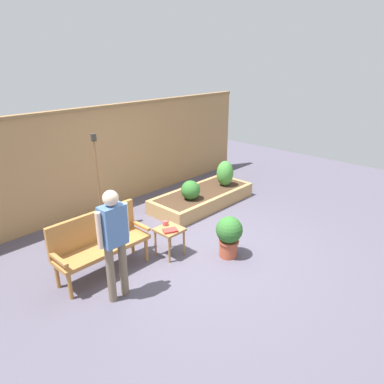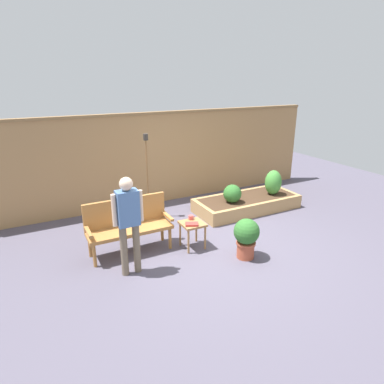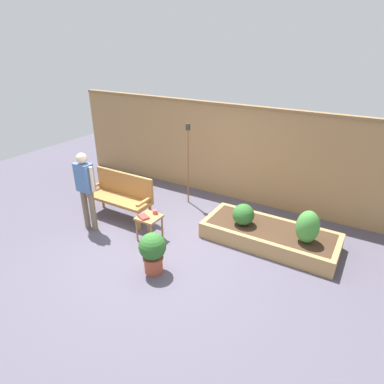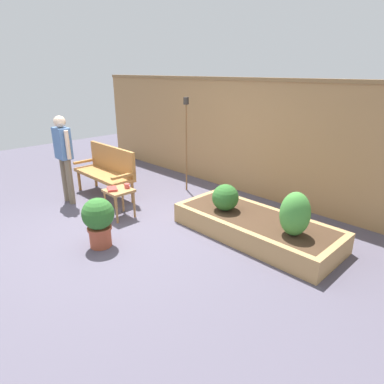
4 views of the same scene
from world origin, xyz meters
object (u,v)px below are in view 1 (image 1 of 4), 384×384
at_px(shrub_far_corner, 225,173).
at_px(person_by_bench, 114,236).
at_px(cup_on_table, 165,223).
at_px(potted_boxwood, 229,234).
at_px(book_on_table, 170,231).
at_px(side_table, 169,233).
at_px(tiki_torch, 96,166).
at_px(garden_bench, 99,239).
at_px(shrub_near_bench, 191,190).

height_order(shrub_far_corner, person_by_bench, person_by_bench).
bearing_deg(cup_on_table, person_by_bench, -161.35).
height_order(potted_boxwood, shrub_far_corner, shrub_far_corner).
distance_m(book_on_table, shrub_far_corner, 2.83).
bearing_deg(person_by_bench, side_table, 13.35).
distance_m(side_table, person_by_bench, 1.37).
distance_m(cup_on_table, shrub_far_corner, 2.67).
relative_size(potted_boxwood, person_by_bench, 0.45).
xyz_separation_m(shrub_far_corner, tiki_torch, (-2.79, 0.77, 0.64)).
bearing_deg(person_by_bench, garden_bench, 75.06).
height_order(shrub_near_bench, person_by_bench, person_by_bench).
relative_size(shrub_far_corner, tiki_torch, 0.32).
bearing_deg(shrub_far_corner, book_on_table, -159.36).
xyz_separation_m(side_table, shrub_near_bench, (1.46, 0.91, 0.10)).
xyz_separation_m(garden_bench, person_by_bench, (-0.19, -0.71, 0.39)).
height_order(shrub_far_corner, tiki_torch, tiki_torch).
xyz_separation_m(potted_boxwood, shrub_near_bench, (0.83, 1.64, 0.10)).
xyz_separation_m(side_table, person_by_bench, (-1.23, -0.29, 0.54)).
relative_size(potted_boxwood, tiki_torch, 0.39).
bearing_deg(person_by_bench, shrub_near_bench, 24.19).
height_order(side_table, person_by_bench, person_by_bench).
xyz_separation_m(garden_bench, side_table, (1.03, -0.42, -0.15)).
bearing_deg(person_by_bench, book_on_table, 10.10).
relative_size(garden_bench, shrub_near_bench, 3.62).
relative_size(side_table, person_by_bench, 0.31).
relative_size(cup_on_table, person_by_bench, 0.08).
relative_size(garden_bench, person_by_bench, 0.92).
xyz_separation_m(side_table, shrub_far_corner, (2.59, 0.91, 0.19)).
height_order(cup_on_table, potted_boxwood, potted_boxwood).
xyz_separation_m(cup_on_table, tiki_torch, (-0.23, 1.55, 0.71)).
xyz_separation_m(cup_on_table, potted_boxwood, (0.59, -0.86, -0.12)).
relative_size(garden_bench, potted_boxwood, 2.06).
height_order(cup_on_table, tiki_torch, tiki_torch).
relative_size(side_table, book_on_table, 2.19).
bearing_deg(garden_bench, shrub_far_corner, 7.71).
bearing_deg(side_table, tiki_torch, 96.60).
height_order(cup_on_table, person_by_bench, person_by_bench).
bearing_deg(tiki_torch, shrub_far_corner, -15.49).
distance_m(potted_boxwood, shrub_near_bench, 1.84).
height_order(garden_bench, shrub_far_corner, garden_bench).
distance_m(shrub_near_bench, person_by_bench, 2.97).
bearing_deg(shrub_near_bench, book_on_table, -146.65).
xyz_separation_m(cup_on_table, book_on_table, (-0.10, -0.22, -0.02)).
height_order(shrub_near_bench, shrub_far_corner, shrub_far_corner).
relative_size(side_table, shrub_near_bench, 1.21).
bearing_deg(side_table, person_by_bench, -166.65).
distance_m(shrub_far_corner, person_by_bench, 4.02).
bearing_deg(shrub_far_corner, garden_bench, -172.29).
bearing_deg(garden_bench, side_table, -22.28).
relative_size(garden_bench, tiki_torch, 0.79).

